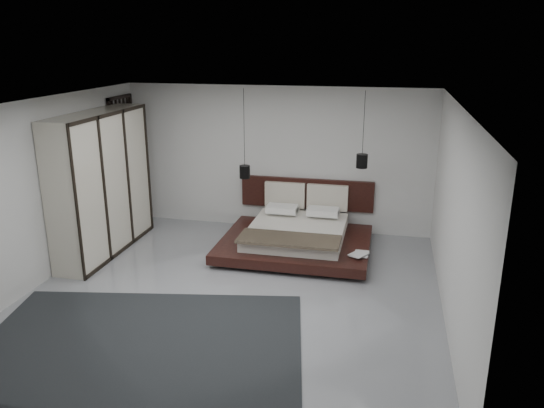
% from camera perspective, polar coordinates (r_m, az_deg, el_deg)
% --- Properties ---
extents(floor, '(6.00, 6.00, 0.00)m').
position_cam_1_polar(floor, '(8.06, -4.07, -9.44)').
color(floor, gray).
rests_on(floor, ground).
extents(ceiling, '(6.00, 6.00, 0.00)m').
position_cam_1_polar(ceiling, '(7.25, -4.54, 10.75)').
color(ceiling, white).
rests_on(ceiling, wall_back).
extents(wall_back, '(6.00, 0.00, 6.00)m').
position_cam_1_polar(wall_back, '(10.35, 0.51, 4.89)').
color(wall_back, silver).
rests_on(wall_back, floor).
extents(wall_front, '(6.00, 0.00, 6.00)m').
position_cam_1_polar(wall_front, '(4.95, -14.49, -9.91)').
color(wall_front, silver).
rests_on(wall_front, floor).
extents(wall_left, '(0.00, 6.00, 6.00)m').
position_cam_1_polar(wall_left, '(8.86, -23.21, 1.35)').
color(wall_left, silver).
rests_on(wall_left, floor).
extents(wall_right, '(0.00, 6.00, 6.00)m').
position_cam_1_polar(wall_right, '(7.29, 18.93, -1.41)').
color(wall_right, silver).
rests_on(wall_right, floor).
extents(lattice_screen, '(0.05, 0.90, 2.60)m').
position_cam_1_polar(lattice_screen, '(10.87, -15.56, 4.32)').
color(lattice_screen, black).
rests_on(lattice_screen, floor).
extents(bed, '(2.59, 2.31, 1.04)m').
position_cam_1_polar(bed, '(9.53, 2.71, -3.27)').
color(bed, black).
rests_on(bed, floor).
extents(book_lower, '(0.25, 0.32, 0.03)m').
position_cam_1_polar(book_lower, '(8.85, 8.82, -5.28)').
color(book_lower, '#99724C').
rests_on(book_lower, bed).
extents(book_upper, '(0.36, 0.38, 0.02)m').
position_cam_1_polar(book_upper, '(8.81, 8.70, -5.18)').
color(book_upper, '#99724C').
rests_on(book_upper, book_lower).
extents(pendant_left, '(0.20, 0.20, 1.64)m').
position_cam_1_polar(pendant_left, '(9.83, -2.95, 3.51)').
color(pendant_left, black).
rests_on(pendant_left, ceiling).
extents(pendant_right, '(0.20, 0.20, 1.33)m').
position_cam_1_polar(pendant_right, '(9.42, 9.65, 4.59)').
color(pendant_right, black).
rests_on(pendant_right, ceiling).
extents(wardrobe, '(0.59, 2.52, 2.47)m').
position_cam_1_polar(wardrobe, '(9.63, -17.88, 2.10)').
color(wardrobe, beige).
rests_on(wardrobe, floor).
extents(rug, '(4.42, 3.50, 0.02)m').
position_cam_1_polar(rug, '(6.92, -14.13, -14.72)').
color(rug, black).
rests_on(rug, floor).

